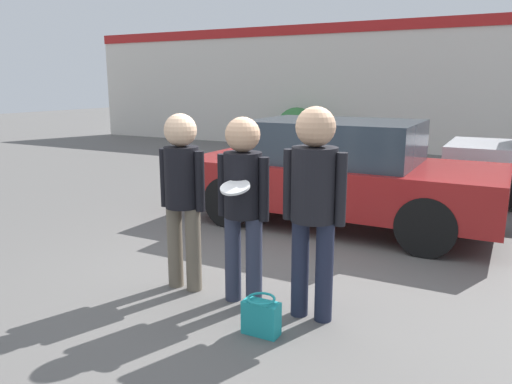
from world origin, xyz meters
name	(u,v)px	position (x,y,z in m)	size (l,w,h in m)	color
ground_plane	(254,283)	(0.00, 0.00, 0.00)	(56.00, 56.00, 0.00)	#5B5956
storefront_building	(434,86)	(0.00, 10.61, 1.89)	(24.00, 0.22, 3.73)	silver
person_left	(182,187)	(-0.55, -0.42, 1.02)	(0.50, 0.33, 1.71)	#665B4C
person_middle_with_frisbee	(243,195)	(0.12, -0.44, 1.02)	(0.51, 0.54, 1.70)	#2D3347
person_right	(314,193)	(0.79, -0.44, 1.10)	(0.55, 0.38, 1.81)	#1E2338
parked_car_near	(339,172)	(0.03, 2.49, 0.75)	(4.30, 1.90, 1.48)	maroon
shrub	(297,128)	(-3.75, 9.79, 0.63)	(1.27, 1.27, 1.27)	#387A3D
handbag	(261,316)	(0.55, -0.91, 0.15)	(0.30, 0.23, 0.32)	teal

